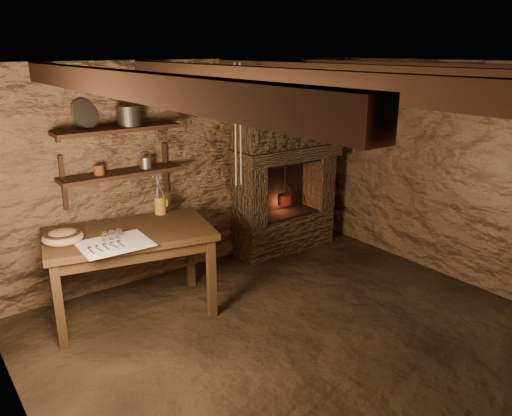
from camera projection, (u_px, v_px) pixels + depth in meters
floor at (301, 338)px, 4.53m from camera, size 4.50×4.50×0.00m
back_wall at (188, 169)px, 5.70m from camera, size 4.50×0.04×2.40m
left_wall at (15, 285)px, 2.90m from camera, size 0.04×4.00×2.40m
right_wall at (459, 175)px, 5.44m from camera, size 0.04×4.00×2.40m
ceiling at (310, 64)px, 3.80m from camera, size 4.50×4.00×0.04m
beam_far_left at (123, 84)px, 2.98m from camera, size 0.14×3.95×0.16m
beam_mid_left at (257, 78)px, 3.55m from camera, size 0.14×3.95×0.16m
beam_mid_right at (354, 74)px, 4.11m from camera, size 0.14×3.95×0.16m
beam_far_right at (428, 71)px, 4.68m from camera, size 0.14×3.95×0.16m
shelf_lower at (122, 173)px, 5.07m from camera, size 1.25×0.30×0.04m
shelf_upper at (118, 129)px, 4.93m from camera, size 1.25×0.30×0.04m
hearth at (285, 156)px, 6.22m from camera, size 1.43×0.51×2.30m
work_table at (132, 270)px, 4.83m from camera, size 1.68×1.19×0.87m
linen_cloth at (115, 244)px, 4.37m from camera, size 0.61×0.50×0.01m
pewter_cutlery_row at (116, 244)px, 4.35m from camera, size 0.50×0.21×0.01m
drinking_glasses at (112, 235)px, 4.46m from camera, size 0.19×0.06×0.08m
stoneware_jug at (160, 197)px, 5.13m from camera, size 0.13×0.12×0.42m
wooden_bowl at (63, 237)px, 4.42m from camera, size 0.46×0.46×0.13m
iron_stockpot at (129, 117)px, 4.97m from camera, size 0.29×0.29×0.18m
tin_pan at (85, 114)px, 4.80m from camera, size 0.31×0.22×0.28m
small_kettle at (146, 163)px, 5.20m from camera, size 0.20×0.17×0.18m
rusty_tin at (99, 170)px, 4.92m from camera, size 0.12×0.12×0.10m
red_pot at (285, 199)px, 6.32m from camera, size 0.21×0.21×0.54m
hanging_ropes at (238, 126)px, 4.82m from camera, size 0.08×0.08×1.20m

